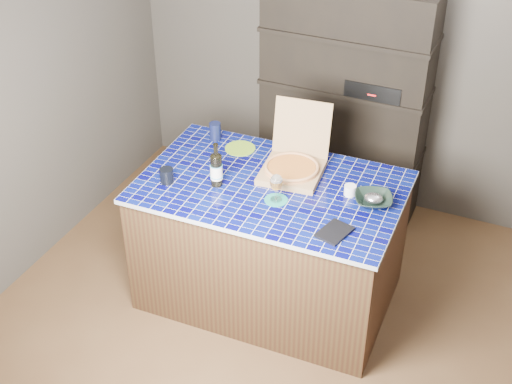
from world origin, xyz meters
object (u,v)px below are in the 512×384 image
at_px(pizza_box, 293,165).
at_px(bowl, 373,200).
at_px(mead_bottle, 216,169).
at_px(wine_glass, 276,183).
at_px(dvd_case, 335,232).
at_px(kitchen_island, 270,242).

bearing_deg(pizza_box, bowl, -17.73).
xyz_separation_m(pizza_box, mead_bottle, (-0.38, -0.31, 0.06)).
relative_size(pizza_box, wine_glass, 2.75).
height_order(pizza_box, bowl, pizza_box).
distance_m(pizza_box, dvd_case, 0.66).
distance_m(kitchen_island, bowl, 0.79).
relative_size(kitchen_island, bowl, 7.32).
xyz_separation_m(dvd_case, bowl, (0.12, 0.37, 0.02)).
bearing_deg(wine_glass, dvd_case, -21.20).
height_order(kitchen_island, dvd_case, dvd_case).
height_order(mead_bottle, dvd_case, mead_bottle).
bearing_deg(bowl, kitchen_island, -174.36).
bearing_deg(kitchen_island, mead_bottle, -158.22).
height_order(pizza_box, dvd_case, pizza_box).
height_order(kitchen_island, mead_bottle, mead_bottle).
xyz_separation_m(wine_glass, dvd_case, (0.42, -0.16, -0.12)).
xyz_separation_m(mead_bottle, dvd_case, (0.82, -0.17, -0.11)).
bearing_deg(dvd_case, pizza_box, 147.76).
bearing_deg(wine_glass, pizza_box, 93.79).
bearing_deg(kitchen_island, wine_glass, -58.03).
bearing_deg(mead_bottle, bowl, 11.63).
bearing_deg(bowl, mead_bottle, -168.37).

